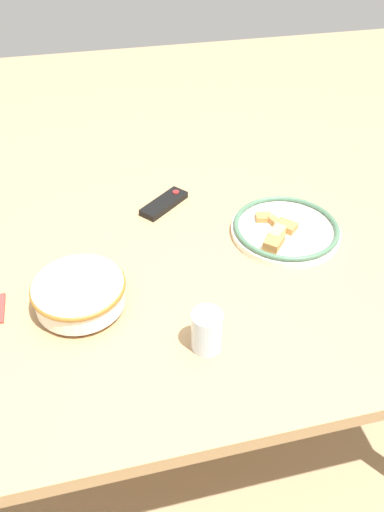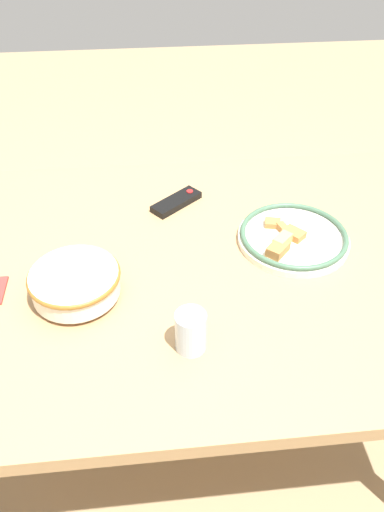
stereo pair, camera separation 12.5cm
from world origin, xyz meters
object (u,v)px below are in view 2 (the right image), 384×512
food_plate (293,237)px  drinking_glass (191,332)px  noodle_bowl (75,282)px  tv_remote (176,202)px

food_plate → drinking_glass: 0.45m
food_plate → drinking_glass: size_ratio=3.06×
noodle_bowl → tv_remote: (0.26, 0.36, -0.03)m
noodle_bowl → drinking_glass: bearing=-35.7°
food_plate → tv_remote: 0.36m
noodle_bowl → drinking_glass: size_ratio=2.21×
tv_remote → drinking_glass: size_ratio=1.63×
food_plate → noodle_bowl: bearing=-165.2°
noodle_bowl → drinking_glass: (0.25, -0.18, 0.01)m
noodle_bowl → tv_remote: size_ratio=1.35×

